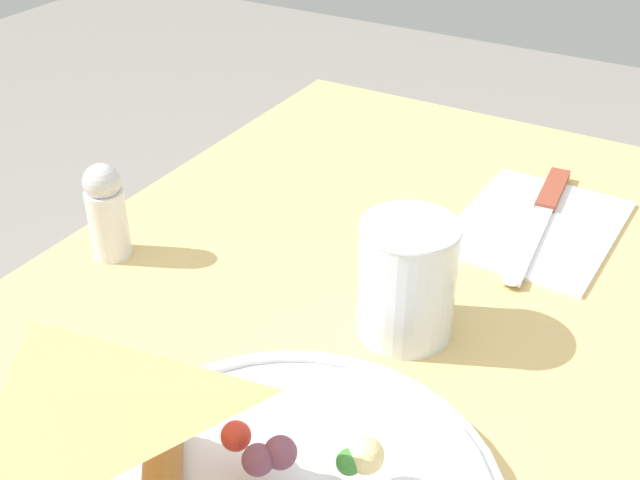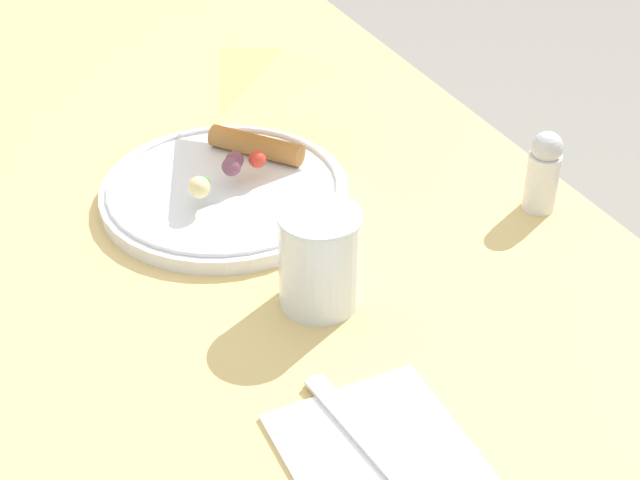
{
  "view_description": "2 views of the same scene",
  "coord_description": "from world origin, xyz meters",
  "px_view_note": "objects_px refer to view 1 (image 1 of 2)",
  "views": [
    {
      "loc": [
        0.24,
        0.1,
        1.11
      ],
      "look_at": [
        -0.23,
        -0.17,
        0.76
      ],
      "focal_mm": 45.0,
      "sensor_mm": 36.0,
      "label": 1
    },
    {
      "loc": [
        -0.83,
        0.23,
        1.29
      ],
      "look_at": [
        -0.18,
        -0.1,
        0.76
      ],
      "focal_mm": 55.0,
      "sensor_mm": 36.0,
      "label": 2
    }
  ],
  "objects_px": {
    "milk_glass": "(407,284)",
    "salt_shaker": "(106,211)",
    "napkin_folded": "(538,226)",
    "butter_knife": "(541,215)"
  },
  "relations": [
    {
      "from": "butter_knife",
      "to": "salt_shaker",
      "type": "relative_size",
      "value": 2.51
    },
    {
      "from": "butter_knife",
      "to": "salt_shaker",
      "type": "distance_m",
      "value": 0.4
    },
    {
      "from": "milk_glass",
      "to": "butter_knife",
      "type": "xyz_separation_m",
      "value": [
        -0.21,
        0.04,
        -0.04
      ]
    },
    {
      "from": "milk_glass",
      "to": "napkin_folded",
      "type": "relative_size",
      "value": 0.51
    },
    {
      "from": "salt_shaker",
      "to": "milk_glass",
      "type": "bearing_deg",
      "value": 96.61
    },
    {
      "from": "napkin_folded",
      "to": "butter_knife",
      "type": "bearing_deg",
      "value": -175.0
    },
    {
      "from": "milk_glass",
      "to": "salt_shaker",
      "type": "relative_size",
      "value": 1.08
    },
    {
      "from": "milk_glass",
      "to": "napkin_folded",
      "type": "bearing_deg",
      "value": 167.64
    },
    {
      "from": "milk_glass",
      "to": "salt_shaker",
      "type": "xyz_separation_m",
      "value": [
        0.03,
        -0.27,
        0.0
      ]
    },
    {
      "from": "napkin_folded",
      "to": "salt_shaker",
      "type": "bearing_deg",
      "value": -53.4
    }
  ]
}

